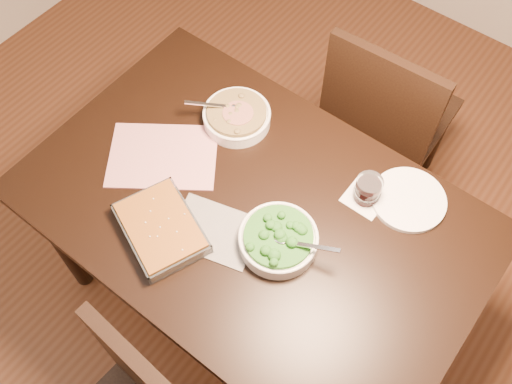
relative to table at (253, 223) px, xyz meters
The scene contains 11 objects.
ground 0.65m from the table, ahead, with size 4.00×4.00×0.00m, color #472514.
table is the anchor object (origin of this frame).
magazine_a 0.36m from the table, behind, with size 0.34×0.25×0.01m, color #BB354A.
magazine_b 0.17m from the table, 107.56° to the right, with size 0.25×0.18×0.00m, color #26282E.
coaster 0.36m from the table, 43.84° to the left, with size 0.12×0.12×0.00m, color white.
stew_bowl 0.36m from the table, 136.83° to the left, with size 0.23×0.23×0.09m.
broccoli_bowl 0.19m from the table, 20.72° to the right, with size 0.26×0.23×0.09m.
baking_dish 0.31m from the table, 125.52° to the right, with size 0.33×0.29×0.05m.
wine_tumbler 0.38m from the table, 43.84° to the left, with size 0.08×0.08×0.09m.
dinner_plate 0.49m from the table, 40.79° to the left, with size 0.23×0.23×0.02m, color white.
chair_far 0.76m from the table, 84.62° to the left, with size 0.46×0.46×0.93m.
Camera 1 is at (0.53, -0.67, 2.26)m, focal length 40.00 mm.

